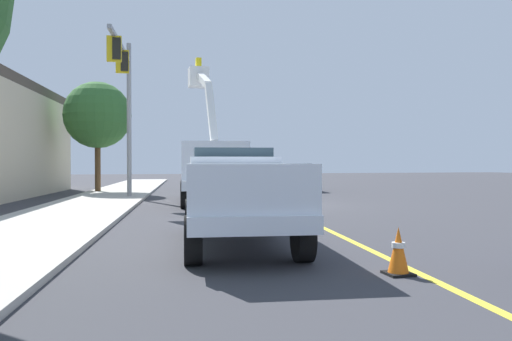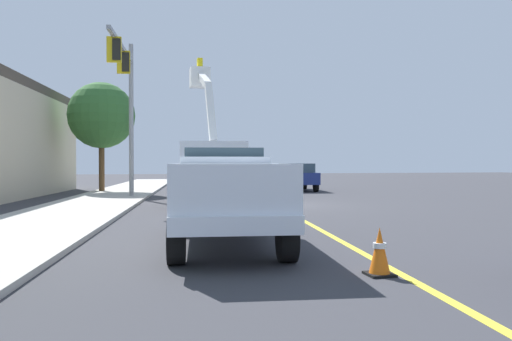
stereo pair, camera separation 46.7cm
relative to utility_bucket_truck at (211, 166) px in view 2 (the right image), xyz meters
The scene contains 11 objects.
ground 3.51m from the utility_bucket_truck, 132.24° to the right, with size 120.00×120.00×0.00m, color #38383D.
sidewalk_far_side 5.39m from the utility_bucket_truck, 104.33° to the left, with size 60.00×3.60×0.12m, color #B2ADA3.
lane_centre_stripe 3.51m from the utility_bucket_truck, 132.24° to the right, with size 50.00×0.16×0.01m, color yellow.
utility_bucket_truck is the anchor object (origin of this frame).
service_pickup_truck 11.71m from the utility_bucket_truck, behind, with size 5.80×2.71×2.06m.
passing_minivan 10.40m from the utility_bucket_truck, 38.68° to the right, with size 4.98×2.42×1.69m.
traffic_cone_leading 14.90m from the utility_bucket_truck, behind, with size 0.40×0.40×0.74m.
traffic_cone_mid_front 5.64m from the utility_bucket_truck, 167.92° to the right, with size 0.40×0.40×0.81m.
traffic_cone_mid_rear 4.63m from the utility_bucket_truck, 31.98° to the right, with size 0.40×0.40×0.84m.
traffic_signal_mast 5.30m from the utility_bucket_truck, 67.75° to the left, with size 6.22×0.94×7.52m.
street_tree_right 9.95m from the utility_bucket_truck, 33.21° to the left, with size 3.77×3.77×6.33m.
Camera 2 is at (-19.67, 5.33, 1.71)m, focal length 34.94 mm.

